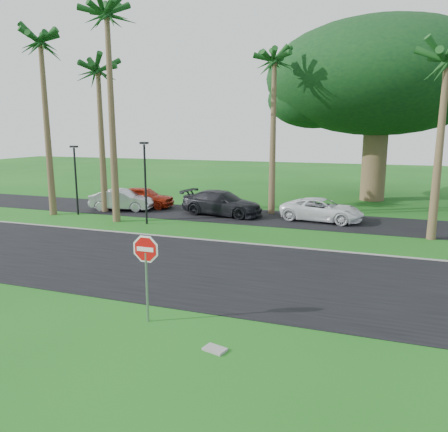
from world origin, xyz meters
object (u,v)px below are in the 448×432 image
object	(u,v)px
car_minivan	(322,210)
car_red	(143,197)
car_silver	(122,200)
car_dark	(222,203)
stop_sign_near	(146,261)

from	to	relation	value
car_minivan	car_red	bearing A→B (deg)	94.49
car_silver	car_dark	distance (m)	6.90
car_silver	car_minivan	size ratio (longest dim) A/B	0.88
car_silver	car_minivan	world-z (taller)	car_silver
stop_sign_near	car_dark	bearing A→B (deg)	102.12
car_silver	car_red	distance (m)	1.61
stop_sign_near	car_red	world-z (taller)	stop_sign_near
car_dark	car_minivan	size ratio (longest dim) A/B	1.10
stop_sign_near	car_minivan	bearing A→B (deg)	79.62
car_dark	stop_sign_near	bearing A→B (deg)	-159.83
car_silver	car_dark	bearing A→B (deg)	-94.25
car_minivan	car_dark	bearing A→B (deg)	98.97
car_silver	car_dark	size ratio (longest dim) A/B	0.80
car_silver	car_dark	xyz separation A→B (m)	(6.87, 0.63, 0.07)
stop_sign_near	car_dark	size ratio (longest dim) A/B	0.50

